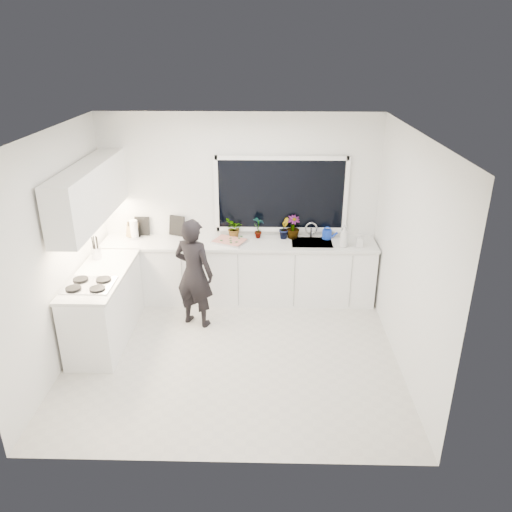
{
  "coord_description": "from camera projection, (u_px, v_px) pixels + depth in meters",
  "views": [
    {
      "loc": [
        0.41,
        -5.21,
        3.57
      ],
      "look_at": [
        0.27,
        0.4,
        1.15
      ],
      "focal_mm": 35.0,
      "sensor_mm": 36.0,
      "label": 1
    }
  ],
  "objects": [
    {
      "name": "paper_towel_roll",
      "position": [
        134.0,
        230.0,
        7.25
      ],
      "size": [
        0.15,
        0.15,
        0.26
      ],
      "primitive_type": "cylinder",
      "rotation": [
        0.0,
        0.0,
        0.43
      ],
      "color": "white",
      "rests_on": "countertop_back"
    },
    {
      "name": "soap_bottles",
      "position": [
        348.0,
        237.0,
        6.95
      ],
      "size": [
        0.34,
        0.14,
        0.32
      ],
      "color": "#D8BF66",
      "rests_on": "countertop_back"
    },
    {
      "name": "faucet",
      "position": [
        311.0,
        230.0,
        7.29
      ],
      "size": [
        0.03,
        0.03,
        0.22
      ],
      "primitive_type": "cylinder",
      "color": "silver",
      "rests_on": "countertop_back"
    },
    {
      "name": "knife_block",
      "position": [
        132.0,
        230.0,
        7.3
      ],
      "size": [
        0.16,
        0.14,
        0.22
      ],
      "primitive_type": "cube",
      "rotation": [
        0.0,
        0.0,
        -0.4
      ],
      "color": "olive",
      "rests_on": "countertop_back"
    },
    {
      "name": "utensil_crock",
      "position": [
        96.0,
        253.0,
        6.59
      ],
      "size": [
        0.16,
        0.16,
        0.16
      ],
      "primitive_type": "cylinder",
      "rotation": [
        0.0,
        0.0,
        0.27
      ],
      "color": "silver",
      "rests_on": "countertop_left"
    },
    {
      "name": "wall_left",
      "position": [
        56.0,
        252.0,
        5.72
      ],
      "size": [
        0.02,
        3.5,
        2.7
      ],
      "primitive_type": "cube",
      "color": "white",
      "rests_on": "ground"
    },
    {
      "name": "wall_back",
      "position": [
        240.0,
        207.0,
        7.29
      ],
      "size": [
        4.0,
        0.02,
        2.7
      ],
      "primitive_type": "cube",
      "color": "white",
      "rests_on": "ground"
    },
    {
      "name": "base_cabinets_left",
      "position": [
        105.0,
        307.0,
        6.39
      ],
      "size": [
        0.58,
        1.6,
        0.88
      ],
      "primitive_type": "cube",
      "color": "white",
      "rests_on": "floor"
    },
    {
      "name": "wall_right",
      "position": [
        409.0,
        255.0,
        5.63
      ],
      "size": [
        0.02,
        3.5,
        2.7
      ],
      "primitive_type": "cube",
      "color": "white",
      "rests_on": "ground"
    },
    {
      "name": "window",
      "position": [
        281.0,
        194.0,
        7.17
      ],
      "size": [
        1.8,
        0.02,
        1.0
      ],
      "primitive_type": "cube",
      "color": "black",
      "rests_on": "wall_back"
    },
    {
      "name": "countertop_back",
      "position": [
        239.0,
        243.0,
        7.17
      ],
      "size": [
        3.94,
        0.62,
        0.04
      ],
      "primitive_type": "cube",
      "color": "silver",
      "rests_on": "base_cabinets_back"
    },
    {
      "name": "pizza_tray",
      "position": [
        230.0,
        241.0,
        7.15
      ],
      "size": [
        0.56,
        0.5,
        0.03
      ],
      "primitive_type": "cube",
      "rotation": [
        0.0,
        0.0,
        -0.42
      ],
      "color": "silver",
      "rests_on": "countertop_back"
    },
    {
      "name": "person",
      "position": [
        194.0,
        273.0,
        6.59
      ],
      "size": [
        0.65,
        0.54,
        1.51
      ],
      "primitive_type": "imported",
      "rotation": [
        0.0,
        0.0,
        2.75
      ],
      "color": "black",
      "rests_on": "floor"
    },
    {
      "name": "base_cabinets_back",
      "position": [
        239.0,
        272.0,
        7.37
      ],
      "size": [
        3.92,
        0.58,
        0.88
      ],
      "primitive_type": "cube",
      "color": "white",
      "rests_on": "floor"
    },
    {
      "name": "sink",
      "position": [
        312.0,
        246.0,
        7.17
      ],
      "size": [
        0.58,
        0.42,
        0.14
      ],
      "primitive_type": "cube",
      "color": "silver",
      "rests_on": "countertop_back"
    },
    {
      "name": "picture_frame_large",
      "position": [
        142.0,
        226.0,
        7.37
      ],
      "size": [
        0.22,
        0.02,
        0.28
      ],
      "primitive_type": "cube",
      "rotation": [
        0.0,
        0.0,
        -0.02
      ],
      "color": "black",
      "rests_on": "countertop_back"
    },
    {
      "name": "watering_can",
      "position": [
        327.0,
        234.0,
        7.27
      ],
      "size": [
        0.17,
        0.17,
        0.13
      ],
      "primitive_type": "cylinder",
      "rotation": [
        0.0,
        0.0,
        -0.23
      ],
      "color": "#1336B7",
      "rests_on": "countertop_back"
    },
    {
      "name": "ceiling",
      "position": [
        229.0,
        132.0,
        5.14
      ],
      "size": [
        4.0,
        3.5,
        0.02
      ],
      "primitive_type": "cube",
      "color": "white",
      "rests_on": "wall_back"
    },
    {
      "name": "picture_frame_small",
      "position": [
        177.0,
        226.0,
        7.36
      ],
      "size": [
        0.24,
        0.11,
        0.3
      ],
      "primitive_type": "cube",
      "rotation": [
        0.0,
        0.0,
        -0.38
      ],
      "color": "black",
      "rests_on": "countertop_back"
    },
    {
      "name": "herb_plants",
      "position": [
        263.0,
        228.0,
        7.25
      ],
      "size": [
        1.09,
        0.28,
        0.34
      ],
      "color": "#26662D",
      "rests_on": "countertop_back"
    },
    {
      "name": "pizza",
      "position": [
        230.0,
        240.0,
        7.14
      ],
      "size": [
        0.51,
        0.45,
        0.01
      ],
      "primitive_type": "cube",
      "rotation": [
        0.0,
        0.0,
        -0.42
      ],
      "color": "#BC4019",
      "rests_on": "pizza_tray"
    },
    {
      "name": "stovetop",
      "position": [
        89.0,
        285.0,
        5.88
      ],
      "size": [
        0.56,
        0.48,
        0.03
      ],
      "primitive_type": "cube",
      "color": "black",
      "rests_on": "countertop_left"
    },
    {
      "name": "floor",
      "position": [
        233.0,
        354.0,
        6.21
      ],
      "size": [
        4.0,
        3.5,
        0.02
      ],
      "primitive_type": "cube",
      "color": "beige",
      "rests_on": "ground"
    },
    {
      "name": "countertop_left",
      "position": [
        100.0,
        274.0,
        6.21
      ],
      "size": [
        0.62,
        1.6,
        0.04
      ],
      "primitive_type": "cube",
      "color": "silver",
      "rests_on": "base_cabinets_left"
    },
    {
      "name": "upper_cabinets",
      "position": [
        90.0,
        193.0,
        6.16
      ],
      "size": [
        0.34,
        2.1,
        0.7
      ],
      "primitive_type": "cube",
      "color": "white",
      "rests_on": "wall_left"
    }
  ]
}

